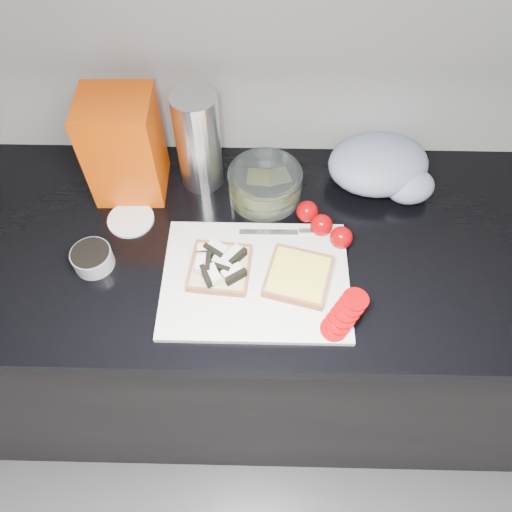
{
  "coord_description": "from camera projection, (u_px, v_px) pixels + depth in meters",
  "views": [
    {
      "loc": [
        0.05,
        0.51,
        1.82
      ],
      "look_at": [
        0.04,
        1.12,
        0.95
      ],
      "focal_mm": 35.0,
      "sensor_mm": 36.0,
      "label": 1
    }
  ],
  "objects": [
    {
      "name": "bread_left",
      "position": [
        220.0,
        266.0,
        1.07
      ],
      "size": [
        0.14,
        0.14,
        0.04
      ],
      "rotation": [
        0.0,
        0.0,
        -0.09
      ],
      "color": "beige",
      "rests_on": "cutting_board"
    },
    {
      "name": "cutting_board",
      "position": [
        256.0,
        279.0,
        1.07
      ],
      "size": [
        0.4,
        0.3,
        0.01
      ],
      "primitive_type": "cube",
      "color": "white",
      "rests_on": "countertop"
    },
    {
      "name": "bread_right",
      "position": [
        298.0,
        276.0,
        1.06
      ],
      "size": [
        0.17,
        0.17,
        0.02
      ],
      "rotation": [
        0.0,
        0.0,
        -0.25
      ],
      "color": "beige",
      "rests_on": "cutting_board"
    },
    {
      "name": "grocery_bag",
      "position": [
        383.0,
        167.0,
        1.2
      ],
      "size": [
        0.28,
        0.24,
        0.11
      ],
      "rotation": [
        0.0,
        0.0,
        0.2
      ],
      "color": "#969EB9",
      "rests_on": "countertop"
    },
    {
      "name": "tomato_slices",
      "position": [
        345.0,
        314.0,
        1.0
      ],
      "size": [
        0.12,
        0.13,
        0.03
      ],
      "rotation": [
        0.0,
        0.0,
        0.43
      ],
      "color": "#A20306",
      "rests_on": "cutting_board"
    },
    {
      "name": "tub_lid",
      "position": [
        131.0,
        219.0,
        1.17
      ],
      "size": [
        0.12,
        0.12,
        0.01
      ],
      "primitive_type": "cylinder",
      "rotation": [
        0.0,
        0.0,
        0.09
      ],
      "color": "white",
      "rests_on": "countertop"
    },
    {
      "name": "steel_canister",
      "position": [
        198.0,
        141.0,
        1.15
      ],
      "size": [
        0.1,
        0.1,
        0.25
      ],
      "primitive_type": "cylinder",
      "color": "silver",
      "rests_on": "countertop"
    },
    {
      "name": "whole_tomatoes",
      "position": [
        323.0,
        225.0,
        1.13
      ],
      "size": [
        0.13,
        0.13,
        0.05
      ],
      "rotation": [
        0.0,
        0.0,
        -0.37
      ],
      "color": "#A20306",
      "rests_on": "countertop"
    },
    {
      "name": "bread_bag",
      "position": [
        124.0,
        147.0,
        1.14
      ],
      "size": [
        0.16,
        0.15,
        0.25
      ],
      "primitive_type": "cube",
      "rotation": [
        0.0,
        0.0,
        0.03
      ],
      "color": "#E63703",
      "rests_on": "countertop"
    },
    {
      "name": "knife",
      "position": [
        294.0,
        232.0,
        1.14
      ],
      "size": [
        0.2,
        0.02,
        0.01
      ],
      "rotation": [
        0.0,
        0.0,
        0.01
      ],
      "color": "#BDBDC2",
      "rests_on": "cutting_board"
    },
    {
      "name": "seed_tub",
      "position": [
        92.0,
        258.0,
        1.08
      ],
      "size": [
        0.09,
        0.09,
        0.04
      ],
      "color": "#949998",
      "rests_on": "countertop"
    },
    {
      "name": "countertop",
      "position": [
        239.0,
        243.0,
        1.16
      ],
      "size": [
        3.5,
        0.64,
        0.04
      ],
      "primitive_type": "cube",
      "color": "black",
      "rests_on": "base_cabinet"
    },
    {
      "name": "glass_bowl",
      "position": [
        265.0,
        184.0,
        1.19
      ],
      "size": [
        0.18,
        0.18,
        0.07
      ],
      "rotation": [
        0.0,
        0.0,
        -0.06
      ],
      "color": "silver",
      "rests_on": "countertop"
    },
    {
      "name": "base_cabinet",
      "position": [
        243.0,
        330.0,
        1.53
      ],
      "size": [
        3.5,
        0.6,
        0.86
      ],
      "primitive_type": "cube",
      "color": "black",
      "rests_on": "ground"
    }
  ]
}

